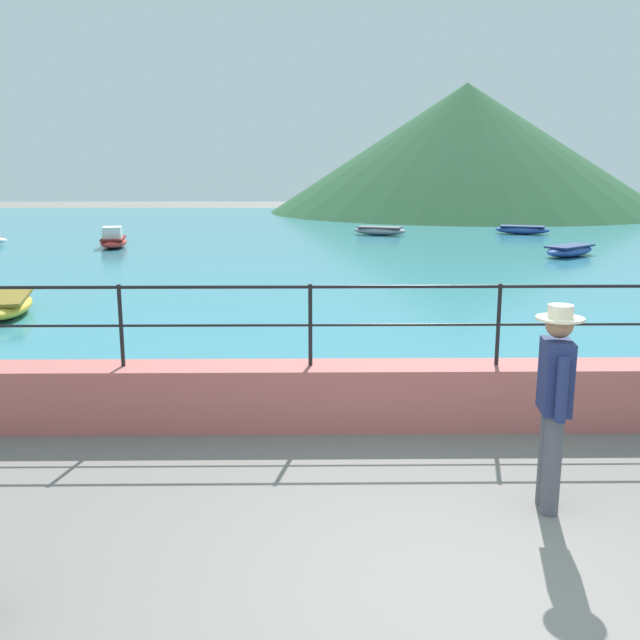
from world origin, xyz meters
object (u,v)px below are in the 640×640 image
Objects in this scene: boat_0 at (570,250)px; boat_1 at (113,240)px; person_walking at (554,398)px; boat_2 at (380,230)px; boat_3 at (522,230)px; boat_5 at (6,305)px.

boat_1 is (-15.47, 2.86, 0.07)m from boat_0.
person_walking reaches higher than boat_2.
boat_1 is 17.12m from boat_3.
boat_1 reaches higher than boat_3.
boat_1 is 0.98× the size of boat_2.
person_walking is 24.73m from boat_2.
boat_3 is (0.85, 8.04, 0.00)m from boat_0.
person_walking reaches higher than boat_5.
boat_1 reaches higher than boat_2.
boat_1 is at bearing -154.60° from boat_2.
boat_1 reaches higher than boat_0.
boat_1 is at bearing 95.81° from boat_5.
person_walking is at bearing -110.54° from boat_0.
boat_0 is at bearing 32.66° from boat_5.
boat_0 is 0.95× the size of boat_2.
boat_2 and boat_5 have the same top height.
boat_3 is (6.25, 0.40, 0.00)m from boat_2.
boat_0 is at bearing -54.75° from boat_2.
boat_0 is 9.36m from boat_2.
boat_2 is 6.27m from boat_3.
person_walking is 11.18m from boat_5.
boat_3 and boat_5 have the same top height.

